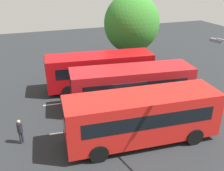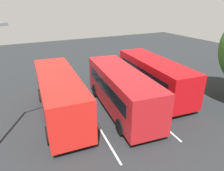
{
  "view_description": "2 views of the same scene",
  "coord_description": "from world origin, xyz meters",
  "px_view_note": "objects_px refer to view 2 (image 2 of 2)",
  "views": [
    {
      "loc": [
        6.41,
        15.38,
        9.39
      ],
      "look_at": [
        0.45,
        -1.41,
        1.37
      ],
      "focal_mm": 40.13,
      "sensor_mm": 36.0,
      "label": 1
    },
    {
      "loc": [
        -12.58,
        6.47,
        7.71
      ],
      "look_at": [
        0.14,
        0.09,
        1.72
      ],
      "focal_mm": 32.46,
      "sensor_mm": 36.0,
      "label": 2
    }
  ],
  "objects_px": {
    "bus_far_left": "(153,75)",
    "pedestrian": "(65,71)",
    "bus_center_left": "(121,89)",
    "bus_center_right": "(59,94)"
  },
  "relations": [
    {
      "from": "bus_far_left",
      "to": "pedestrian",
      "type": "bearing_deg",
      "value": 47.34
    },
    {
      "from": "bus_far_left",
      "to": "pedestrian",
      "type": "relative_size",
      "value": 5.82
    },
    {
      "from": "bus_far_left",
      "to": "pedestrian",
      "type": "distance_m",
      "value": 9.11
    },
    {
      "from": "pedestrian",
      "to": "bus_center_left",
      "type": "bearing_deg",
      "value": 55.06
    },
    {
      "from": "bus_far_left",
      "to": "bus_center_left",
      "type": "bearing_deg",
      "value": 113.74
    },
    {
      "from": "bus_far_left",
      "to": "bus_center_right",
      "type": "relative_size",
      "value": 1.0
    },
    {
      "from": "bus_center_right",
      "to": "pedestrian",
      "type": "bearing_deg",
      "value": -13.2
    },
    {
      "from": "bus_far_left",
      "to": "pedestrian",
      "type": "height_order",
      "value": "bus_far_left"
    },
    {
      "from": "bus_center_right",
      "to": "pedestrian",
      "type": "xyz_separation_m",
      "value": [
        6.87,
        -2.16,
        -0.77
      ]
    },
    {
      "from": "bus_center_left",
      "to": "bus_center_right",
      "type": "relative_size",
      "value": 1.01
    }
  ]
}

